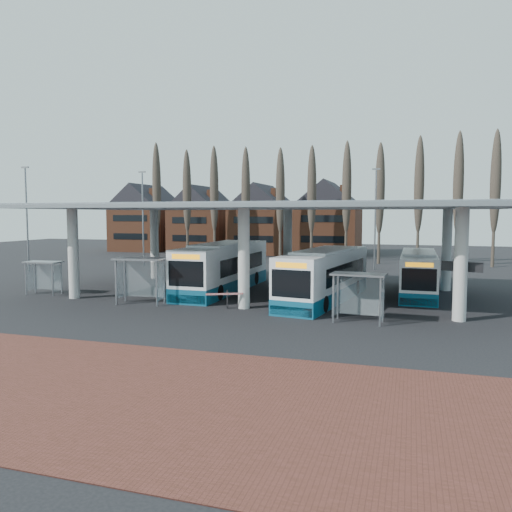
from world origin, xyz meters
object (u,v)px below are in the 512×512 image
(bus_1, at_px, (224,268))
(shelter_1, at_px, (141,270))
(shelter_0, at_px, (45,270))
(bus_2, at_px, (325,276))
(bus_3, at_px, (418,274))
(shelter_2, at_px, (359,286))

(bus_1, relative_size, shelter_1, 3.90)
(bus_1, xyz_separation_m, shelter_1, (-3.04, -6.64, 0.45))
(shelter_0, bearing_deg, bus_2, 5.73)
(bus_2, bearing_deg, shelter_1, -149.18)
(bus_1, xyz_separation_m, bus_3, (13.69, 2.70, -0.24))
(bus_3, relative_size, shelter_1, 3.33)
(bus_2, bearing_deg, bus_1, 173.27)
(shelter_0, bearing_deg, bus_1, 21.26)
(shelter_0, relative_size, shelter_1, 0.79)
(shelter_1, bearing_deg, shelter_2, -12.17)
(bus_1, height_order, bus_3, bus_1)
(bus_3, height_order, shelter_0, bus_3)
(shelter_0, xyz_separation_m, shelter_2, (22.06, -2.74, 0.18))
(bus_1, height_order, shelter_2, bus_1)
(shelter_0, distance_m, shelter_1, 8.52)
(shelter_1, bearing_deg, bus_3, 23.19)
(bus_2, relative_size, shelter_1, 3.78)
(bus_1, height_order, bus_2, bus_1)
(shelter_2, bearing_deg, bus_3, 78.38)
(bus_3, height_order, shelter_2, bus_3)
(bus_1, xyz_separation_m, shelter_0, (-11.46, -5.38, 0.02))
(bus_2, xyz_separation_m, bus_3, (5.83, 4.81, -0.16))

